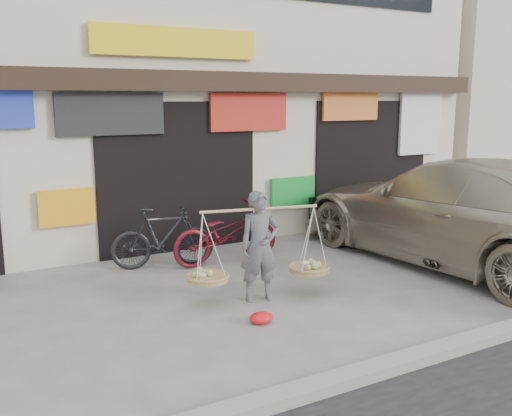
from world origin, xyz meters
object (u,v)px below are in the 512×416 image
street_vendor (260,251)px  suv (460,211)px  bike_2 (226,234)px  bike_1 (163,237)px

street_vendor → suv: bearing=11.7°
bike_2 → suv: bearing=-119.7°
bike_1 → suv: bearing=-102.8°
bike_1 → suv: 4.98m
street_vendor → bike_1: 2.22m
bike_1 → street_vendor: bearing=-150.4°
bike_2 → bike_1: bearing=75.9°
bike_1 → suv: suv is taller
street_vendor → bike_2: size_ratio=1.03×
bike_1 → suv: (4.45, -2.19, 0.39)m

